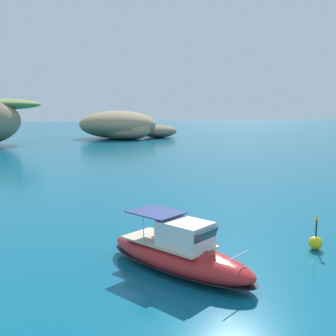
# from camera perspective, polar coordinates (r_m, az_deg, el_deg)

# --- Properties ---
(islet_small) EXTENTS (23.48, 18.98, 5.59)m
(islet_small) POSITION_cam_1_polar(r_m,az_deg,el_deg) (81.51, -6.39, 5.92)
(islet_small) COLOR #756651
(islet_small) RESTS_ON ground
(motorboat_red) EXTENTS (4.92, 6.50, 2.02)m
(motorboat_red) POSITION_cam_1_polar(r_m,az_deg,el_deg) (14.69, 1.54, -12.20)
(motorboat_red) COLOR red
(motorboat_red) RESTS_ON ground
(channel_buoy) EXTENTS (0.56, 0.56, 1.48)m
(channel_buoy) POSITION_cam_1_polar(r_m,az_deg,el_deg) (17.98, 20.39, -9.87)
(channel_buoy) COLOR yellow
(channel_buoy) RESTS_ON ground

